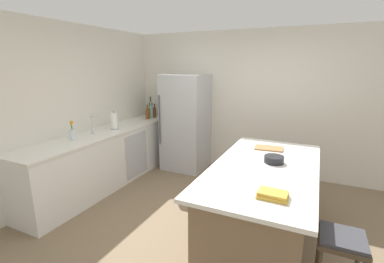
{
  "coord_description": "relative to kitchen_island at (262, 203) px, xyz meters",
  "views": [
    {
      "loc": [
        1.02,
        -2.73,
        1.98
      ],
      "look_at": [
        -0.66,
        0.87,
        1.0
      ],
      "focal_mm": 25.23,
      "sensor_mm": 36.0,
      "label": 1
    }
  ],
  "objects": [
    {
      "name": "refrigerator",
      "position": [
        -1.81,
        1.7,
        0.45
      ],
      "size": [
        0.78,
        0.78,
        1.81
      ],
      "color": "#B7BABF",
      "rests_on": "ground_plane"
    },
    {
      "name": "wall_left",
      "position": [
        -3.02,
        -0.13,
        0.84
      ],
      "size": [
        0.1,
        6.0,
        2.6
      ],
      "primitive_type": "cube",
      "color": "silver",
      "rests_on": "ground_plane"
    },
    {
      "name": "flower_vase",
      "position": [
        -2.68,
        -0.2,
        0.57
      ],
      "size": [
        0.09,
        0.09,
        0.28
      ],
      "color": "silver",
      "rests_on": "counter_run_left"
    },
    {
      "name": "whiskey_bottle",
      "position": [
        -2.61,
        1.59,
        0.58
      ],
      "size": [
        0.08,
        0.08,
        0.28
      ],
      "color": "brown",
      "rests_on": "counter_run_left"
    },
    {
      "name": "gin_bottle",
      "position": [
        -2.59,
        1.69,
        0.61
      ],
      "size": [
        0.07,
        0.07,
        0.35
      ],
      "color": "#8CB79E",
      "rests_on": "counter_run_left"
    },
    {
      "name": "wall_rear",
      "position": [
        -0.57,
        2.12,
        0.84
      ],
      "size": [
        6.0,
        0.1,
        2.6
      ],
      "primitive_type": "cube",
      "color": "silver",
      "rests_on": "ground_plane"
    },
    {
      "name": "kitchen_island",
      "position": [
        0.0,
        0.0,
        0.0
      ],
      "size": [
        1.09,
        2.17,
        0.9
      ],
      "color": "#7A6047",
      "rests_on": "ground_plane"
    },
    {
      "name": "mixing_bowl",
      "position": [
        0.07,
        0.15,
        0.48
      ],
      "size": [
        0.22,
        0.22,
        0.08
      ],
      "color": "black",
      "rests_on": "kitchen_island"
    },
    {
      "name": "syrup_bottle",
      "position": [
        -2.56,
        1.77,
        0.59
      ],
      "size": [
        0.06,
        0.06,
        0.28
      ],
      "color": "#5B3319",
      "rests_on": "counter_run_left"
    },
    {
      "name": "sink_faucet",
      "position": [
        -2.7,
        0.21,
        0.63
      ],
      "size": [
        0.15,
        0.05,
        0.3
      ],
      "color": "silver",
      "rests_on": "counter_run_left"
    },
    {
      "name": "ground_plane",
      "position": [
        -0.57,
        -0.13,
        -0.46
      ],
      "size": [
        7.2,
        7.2,
        0.0
      ],
      "primitive_type": "plane",
      "color": "#7A664C"
    },
    {
      "name": "cutting_board",
      "position": [
        -0.07,
        0.66,
        0.45
      ],
      "size": [
        0.38,
        0.26,
        0.02
      ],
      "color": "#9E7042",
      "rests_on": "kitchen_island"
    },
    {
      "name": "wine_bottle",
      "position": [
        -2.72,
        1.87,
        0.63
      ],
      "size": [
        0.07,
        0.07,
        0.41
      ],
      "color": "#19381E",
      "rests_on": "counter_run_left"
    },
    {
      "name": "bar_stool",
      "position": [
        0.74,
        -0.65,
        0.08
      ],
      "size": [
        0.36,
        0.36,
        0.66
      ],
      "color": "#473828",
      "rests_on": "ground_plane"
    },
    {
      "name": "paper_towel_roll",
      "position": [
        -2.62,
        0.61,
        0.6
      ],
      "size": [
        0.14,
        0.14,
        0.31
      ],
      "color": "gray",
      "rests_on": "counter_run_left"
    },
    {
      "name": "counter_run_left",
      "position": [
        -2.66,
        0.43,
        0.01
      ],
      "size": [
        0.65,
        3.11,
        0.93
      ],
      "color": "silver",
      "rests_on": "ground_plane"
    },
    {
      "name": "cookbook_stack",
      "position": [
        0.19,
        -0.71,
        0.47
      ],
      "size": [
        0.25,
        0.18,
        0.05
      ],
      "color": "gold",
      "rests_on": "kitchen_island"
    }
  ]
}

